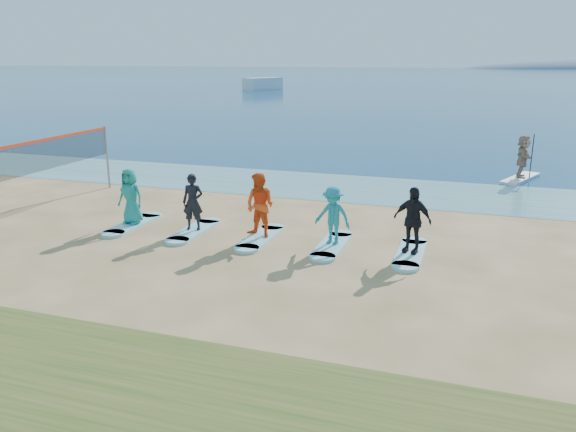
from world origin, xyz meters
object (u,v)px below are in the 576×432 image
(boat_offshore_a, at_px, (263,90))
(surfboard_3, at_px, (332,245))
(surfboard_2, at_px, (260,238))
(student_4, at_px, (412,220))
(volleyball_net, at_px, (24,160))
(surfboard_0, at_px, (133,224))
(surfboard_4, at_px, (410,253))
(paddleboarder, at_px, (523,156))
(surfboard_1, at_px, (194,231))
(student_2, at_px, (260,205))
(student_1, at_px, (193,202))
(paddleboard, at_px, (520,178))
(student_3, at_px, (333,216))
(student_0, at_px, (131,196))

(boat_offshore_a, relative_size, surfboard_3, 3.21)
(surfboard_2, bearing_deg, student_4, 0.00)
(volleyball_net, distance_m, surfboard_2, 8.42)
(surfboard_0, height_order, surfboard_4, same)
(volleyball_net, xyz_separation_m, paddleboarder, (15.95, 11.48, -0.87))
(surfboard_0, relative_size, surfboard_4, 1.00)
(surfboard_0, distance_m, surfboard_1, 2.16)
(student_2, distance_m, student_4, 4.33)
(paddleboarder, distance_m, student_2, 13.75)
(volleyball_net, xyz_separation_m, student_1, (6.05, 0.10, -0.96))
(surfboard_0, xyz_separation_m, surfboard_1, (2.16, 0.00, 0.00))
(paddleboard, xyz_separation_m, student_4, (-3.41, -11.37, 0.93))
(surfboard_3, bearing_deg, surfboard_0, 180.00)
(surfboard_0, relative_size, surfboard_1, 1.00)
(volleyball_net, bearing_deg, surfboard_1, 0.99)
(surfboard_2, relative_size, student_3, 1.34)
(student_1, relative_size, student_3, 1.04)
(volleyball_net, bearing_deg, surfboard_0, 1.54)
(surfboard_2, relative_size, surfboard_3, 1.00)
(paddleboard, height_order, surfboard_3, paddleboard)
(volleyball_net, xyz_separation_m, student_2, (8.21, 0.10, -0.88))
(student_3, distance_m, student_4, 2.16)
(surfboard_3, bearing_deg, student_0, 180.00)
(boat_offshore_a, height_order, surfboard_4, boat_offshore_a)
(surfboard_3, distance_m, student_4, 2.36)
(paddleboard, bearing_deg, student_4, -83.85)
(surfboard_1, relative_size, surfboard_3, 1.00)
(student_3, bearing_deg, student_4, 12.40)
(boat_offshore_a, distance_m, surfboard_0, 78.20)
(paddleboard, bearing_deg, surfboard_0, -113.84)
(surfboard_0, xyz_separation_m, student_1, (2.16, 0.00, 0.90))
(student_0, bearing_deg, student_2, 4.54)
(surfboard_1, xyz_separation_m, student_2, (2.16, 0.00, 0.98))
(surfboard_1, relative_size, student_3, 1.34)
(surfboard_1, bearing_deg, surfboard_4, 0.00)
(student_1, xyz_separation_m, surfboard_2, (2.16, 0.00, -0.90))
(surfboard_1, distance_m, student_1, 0.90)
(paddleboard, distance_m, student_0, 16.60)
(volleyball_net, bearing_deg, paddleboarder, 35.74)
(boat_offshore_a, relative_size, student_3, 4.31)
(boat_offshore_a, xyz_separation_m, student_0, (24.11, -74.39, 0.96))
(paddleboarder, distance_m, student_4, 11.87)
(student_1, height_order, student_2, student_2)
(student_1, distance_m, surfboard_2, 2.34)
(volleyball_net, distance_m, surfboard_1, 6.33)
(surfboard_3, bearing_deg, student_2, 180.00)
(surfboard_0, xyz_separation_m, surfboard_3, (6.49, 0.00, 0.00))
(student_3, bearing_deg, surfboard_1, -167.60)
(paddleboarder, bearing_deg, student_1, 139.07)
(paddleboarder, height_order, student_4, paddleboarder)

